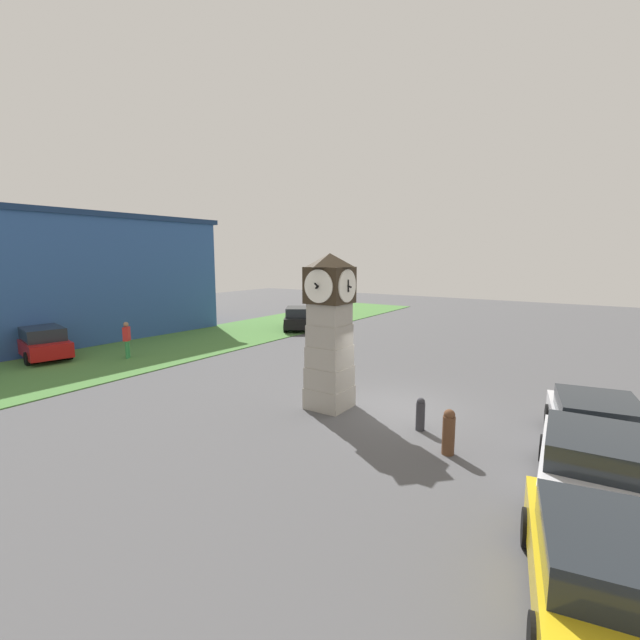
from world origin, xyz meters
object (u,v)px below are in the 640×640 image
(bollard_mid_row, at_px, (420,414))
(car_by_building, at_px, (595,422))
(pedestrian_near_bench, at_px, (127,338))
(car_navy_sedan, at_px, (613,572))
(bollard_near_tower, at_px, (449,431))
(car_end_of_row, at_px, (301,318))
(clock_tower, at_px, (330,331))
(car_silver_hatch, at_px, (41,342))
(car_near_tower, at_px, (593,463))

(bollard_mid_row, distance_m, car_by_building, 4.28)
(pedestrian_near_bench, bearing_deg, car_navy_sedan, -104.90)
(bollard_near_tower, relative_size, car_navy_sedan, 0.28)
(car_end_of_row, bearing_deg, clock_tower, -140.01)
(car_silver_hatch, xyz_separation_m, pedestrian_near_bench, (2.21, -3.55, 0.25))
(car_silver_hatch, bearing_deg, pedestrian_near_bench, -58.10)
(bollard_mid_row, distance_m, car_navy_sedan, 6.50)
(car_navy_sedan, bearing_deg, bollard_mid_row, 43.09)
(car_silver_hatch, bearing_deg, car_by_building, -82.12)
(clock_tower, distance_m, car_end_of_row, 15.15)
(bollard_mid_row, relative_size, pedestrian_near_bench, 0.53)
(pedestrian_near_bench, bearing_deg, bollard_mid_row, -91.40)
(car_navy_sedan, xyz_separation_m, car_end_of_row, (16.41, 17.24, 0.04))
(bollard_mid_row, relative_size, car_by_building, 0.23)
(bollard_mid_row, height_order, car_navy_sedan, car_navy_sedan)
(bollard_mid_row, bearing_deg, car_near_tower, -108.09)
(car_silver_hatch, relative_size, car_end_of_row, 1.10)
(clock_tower, height_order, car_near_tower, clock_tower)
(bollard_mid_row, height_order, pedestrian_near_bench, pedestrian_near_bench)
(clock_tower, relative_size, car_end_of_row, 1.15)
(clock_tower, height_order, car_end_of_row, clock_tower)
(clock_tower, xyz_separation_m, car_silver_hatch, (-1.99, 15.16, -1.74))
(bollard_mid_row, distance_m, pedestrian_near_bench, 14.76)
(car_navy_sedan, height_order, car_end_of_row, car_end_of_row)
(car_navy_sedan, xyz_separation_m, car_near_tower, (3.39, 0.31, 0.00))
(pedestrian_near_bench, bearing_deg, clock_tower, -91.08)
(clock_tower, bearing_deg, car_by_building, -81.31)
(car_near_tower, bearing_deg, bollard_near_tower, 84.10)
(bollard_mid_row, height_order, car_end_of_row, car_end_of_row)
(bollard_near_tower, height_order, bollard_mid_row, bollard_near_tower)
(car_silver_hatch, bearing_deg, bollard_near_tower, -87.59)
(bollard_near_tower, relative_size, car_near_tower, 0.29)
(bollard_near_tower, relative_size, car_by_building, 0.28)
(car_by_building, height_order, car_end_of_row, car_end_of_row)
(clock_tower, relative_size, car_near_tower, 1.23)
(car_by_building, bearing_deg, car_end_of_row, 58.32)
(car_end_of_row, relative_size, pedestrian_near_bench, 2.42)
(car_end_of_row, bearing_deg, car_navy_sedan, -133.59)
(car_navy_sedan, relative_size, car_end_of_row, 0.95)
(bollard_mid_row, bearing_deg, car_navy_sedan, -136.91)
(car_by_building, xyz_separation_m, pedestrian_near_bench, (-0.89, 18.83, 0.31))
(clock_tower, distance_m, car_silver_hatch, 15.39)
(clock_tower, xyz_separation_m, car_by_building, (1.10, -7.22, -1.80))
(car_navy_sedan, height_order, car_silver_hatch, car_silver_hatch)
(car_end_of_row, bearing_deg, car_near_tower, -127.56)
(bollard_mid_row, distance_m, car_near_tower, 4.35)
(bollard_near_tower, distance_m, car_by_building, 3.75)
(bollard_near_tower, distance_m, car_silver_hatch, 19.43)
(clock_tower, bearing_deg, bollard_near_tower, -105.50)
(bollard_near_tower, height_order, car_silver_hatch, car_silver_hatch)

